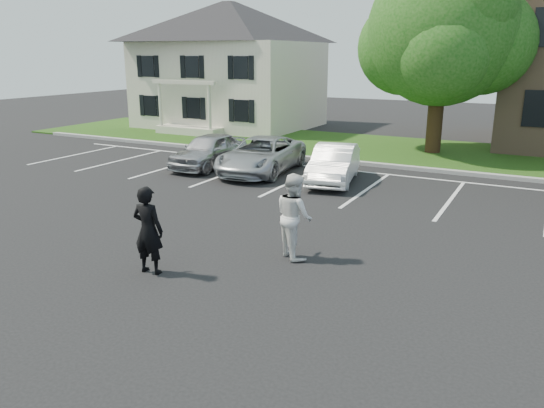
% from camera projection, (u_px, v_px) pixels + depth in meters
% --- Properties ---
extents(ground_plane, '(90.00, 90.00, 0.00)m').
position_uv_depth(ground_plane, '(250.00, 271.00, 11.45)').
color(ground_plane, black).
rests_on(ground_plane, ground).
extents(curb, '(40.00, 0.30, 0.15)m').
position_uv_depth(curb, '(397.00, 167.00, 21.64)').
color(curb, gray).
rests_on(curb, ground).
extents(grass_strip, '(44.00, 8.00, 0.08)m').
position_uv_depth(grass_strip, '(420.00, 152.00, 25.06)').
color(grass_strip, '#1C3C0F').
rests_on(grass_strip, ground).
extents(stall_lines, '(34.00, 5.36, 0.01)m').
position_uv_depth(stall_lines, '(414.00, 188.00, 18.44)').
color(stall_lines, silver).
rests_on(stall_lines, ground).
extents(house, '(10.30, 9.22, 7.60)m').
position_uv_depth(house, '(230.00, 65.00, 33.24)').
color(house, beige).
rests_on(house, ground).
extents(tree, '(7.80, 7.20, 8.80)m').
position_uv_depth(tree, '(445.00, 34.00, 23.47)').
color(tree, black).
rests_on(tree, ground).
extents(man_black_suit, '(0.74, 0.52, 1.90)m').
position_uv_depth(man_black_suit, '(148.00, 230.00, 11.12)').
color(man_black_suit, black).
rests_on(man_black_suit, ground).
extents(man_white_shirt, '(1.21, 1.17, 1.96)m').
position_uv_depth(man_white_shirt, '(294.00, 216.00, 12.01)').
color(man_white_shirt, silver).
rests_on(man_white_shirt, ground).
extents(car_silver_west, '(1.72, 4.13, 1.40)m').
position_uv_depth(car_silver_west, '(209.00, 150.00, 21.71)').
color(car_silver_west, '#AAA9AE').
rests_on(car_silver_west, ground).
extents(car_silver_minivan, '(2.76, 5.15, 1.38)m').
position_uv_depth(car_silver_minivan, '(261.00, 155.00, 20.78)').
color(car_silver_minivan, '#A8AAAF').
rests_on(car_silver_minivan, ground).
extents(car_white_sedan, '(2.25, 4.28, 1.34)m').
position_uv_depth(car_white_sedan, '(334.00, 164.00, 19.22)').
color(car_white_sedan, white).
rests_on(car_white_sedan, ground).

